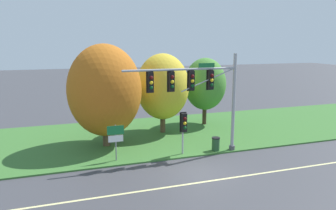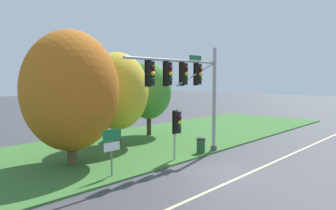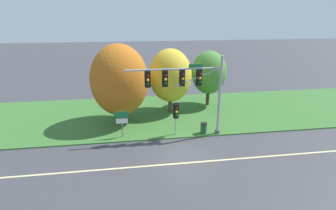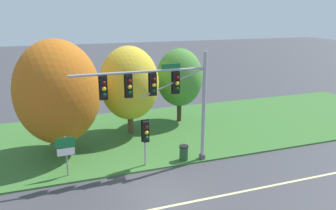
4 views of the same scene
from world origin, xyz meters
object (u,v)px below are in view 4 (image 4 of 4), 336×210
object	(u,v)px
tree_left_of_mast	(129,83)
tree_behind_signpost	(179,78)
trash_bin	(184,153)
pedestrian_signal_near_kerb	(146,134)
route_sign_post	(66,150)
tree_nearest_road	(58,92)
traffic_signal_mast	(162,93)

from	to	relation	value
tree_left_of_mast	tree_behind_signpost	size ratio (longest dim) A/B	1.08
tree_behind_signpost	trash_bin	size ratio (longest dim) A/B	6.38
pedestrian_signal_near_kerb	route_sign_post	xyz separation A→B (m)	(-4.38, 0.33, -0.48)
tree_left_of_mast	tree_nearest_road	bearing A→B (deg)	-156.89
tree_nearest_road	trash_bin	xyz separation A→B (m)	(6.88, -3.54, -3.51)
pedestrian_signal_near_kerb	tree_behind_signpost	distance (m)	8.66
pedestrian_signal_near_kerb	tree_nearest_road	xyz separation A→B (m)	(-4.51, 3.58, 1.96)
tree_nearest_road	tree_behind_signpost	world-z (taller)	tree_nearest_road
route_sign_post	tree_left_of_mast	bearing A→B (deg)	48.23
route_sign_post	tree_nearest_road	bearing A→B (deg)	92.32
pedestrian_signal_near_kerb	tree_behind_signpost	size ratio (longest dim) A/B	0.48
tree_nearest_road	tree_behind_signpost	distance (m)	9.91
route_sign_post	pedestrian_signal_near_kerb	bearing A→B (deg)	-4.34
pedestrian_signal_near_kerb	tree_left_of_mast	size ratio (longest dim) A/B	0.44
pedestrian_signal_near_kerb	traffic_signal_mast	bearing A→B (deg)	-9.04
tree_left_of_mast	tree_behind_signpost	bearing A→B (deg)	17.34
route_sign_post	tree_behind_signpost	bearing A→B (deg)	36.25
tree_nearest_road	trash_bin	world-z (taller)	tree_nearest_road
tree_left_of_mast	traffic_signal_mast	bearing A→B (deg)	-84.74
route_sign_post	trash_bin	distance (m)	6.84
traffic_signal_mast	pedestrian_signal_near_kerb	bearing A→B (deg)	170.96
tree_nearest_road	tree_left_of_mast	size ratio (longest dim) A/B	1.12
traffic_signal_mast	trash_bin	xyz separation A→B (m)	(1.44, 0.19, -3.92)
route_sign_post	trash_bin	world-z (taller)	route_sign_post
traffic_signal_mast	pedestrian_signal_near_kerb	xyz separation A→B (m)	(-0.93, 0.15, -2.37)
pedestrian_signal_near_kerb	route_sign_post	bearing A→B (deg)	175.66
pedestrian_signal_near_kerb	trash_bin	xyz separation A→B (m)	(2.37, 0.04, -1.55)
tree_nearest_road	tree_left_of_mast	xyz separation A→B (m)	(4.90, 2.09, -0.22)
traffic_signal_mast	tree_left_of_mast	distance (m)	5.88
tree_nearest_road	trash_bin	bearing A→B (deg)	-27.21
route_sign_post	tree_left_of_mast	world-z (taller)	tree_left_of_mast
traffic_signal_mast	tree_left_of_mast	size ratio (longest dim) A/B	1.20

